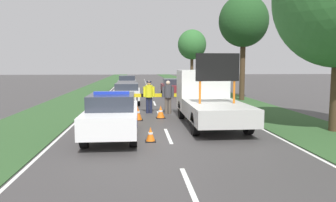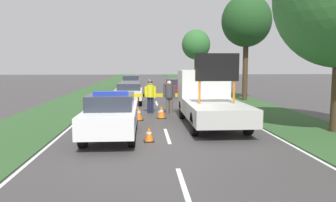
# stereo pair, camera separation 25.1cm
# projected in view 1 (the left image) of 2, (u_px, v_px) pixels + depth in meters

# --- Properties ---
(ground_plane) EXTENTS (160.00, 160.00, 0.00)m
(ground_plane) POSITION_uv_depth(u_px,v_px,m) (168.00, 136.00, 12.18)
(ground_plane) COLOR #3D3A3A
(lane_markings) EXTENTS (8.10, 65.44, 0.01)m
(lane_markings) POSITION_uv_depth(u_px,v_px,m) (152.00, 97.00, 27.39)
(lane_markings) COLOR silver
(lane_markings) RESTS_ON ground
(grass_verge_left) EXTENTS (3.61, 120.00, 0.03)m
(grass_verge_left) POSITION_uv_depth(u_px,v_px,m) (88.00, 92.00, 31.44)
(grass_verge_left) COLOR #2D5128
(grass_verge_left) RESTS_ON ground
(grass_verge_right) EXTENTS (3.61, 120.00, 0.03)m
(grass_verge_right) POSITION_uv_depth(u_px,v_px,m) (209.00, 92.00, 32.50)
(grass_verge_right) COLOR #2D5128
(grass_verge_right) RESTS_ON ground
(police_car) EXTENTS (1.81, 4.97, 1.70)m
(police_car) POSITION_uv_depth(u_px,v_px,m) (112.00, 115.00, 11.95)
(police_car) COLOR white
(police_car) RESTS_ON ground
(work_truck) EXTENTS (2.30, 6.26, 3.10)m
(work_truck) POSITION_uv_depth(u_px,v_px,m) (208.00, 98.00, 14.94)
(work_truck) COLOR white
(work_truck) RESTS_ON ground
(road_barrier) EXTENTS (3.48, 0.08, 1.03)m
(road_barrier) POSITION_uv_depth(u_px,v_px,m) (162.00, 96.00, 18.61)
(road_barrier) COLOR black
(road_barrier) RESTS_ON ground
(police_officer) EXTENTS (0.64, 0.41, 1.77)m
(police_officer) POSITION_uv_depth(u_px,v_px,m) (149.00, 94.00, 17.95)
(police_officer) COLOR #191E38
(police_officer) RESTS_ON ground
(pedestrian_civilian) EXTENTS (0.65, 0.41, 1.80)m
(pedestrian_civilian) POSITION_uv_depth(u_px,v_px,m) (168.00, 94.00, 17.67)
(pedestrian_civilian) COLOR brown
(pedestrian_civilian) RESTS_ON ground
(traffic_cone_near_police) EXTENTS (0.46, 0.46, 0.64)m
(traffic_cone_near_police) POSITION_uv_depth(u_px,v_px,m) (161.00, 112.00, 16.30)
(traffic_cone_near_police) COLOR black
(traffic_cone_near_police) RESTS_ON ground
(traffic_cone_centre_front) EXTENTS (0.49, 0.49, 0.68)m
(traffic_cone_centre_front) POSITION_uv_depth(u_px,v_px,m) (83.00, 123.00, 13.09)
(traffic_cone_centre_front) COLOR black
(traffic_cone_centre_front) RESTS_ON ground
(traffic_cone_near_truck) EXTENTS (0.49, 0.49, 0.67)m
(traffic_cone_near_truck) POSITION_uv_depth(u_px,v_px,m) (96.00, 107.00, 18.07)
(traffic_cone_near_truck) COLOR black
(traffic_cone_near_truck) RESTS_ON ground
(traffic_cone_behind_barrier) EXTENTS (0.51, 0.51, 0.70)m
(traffic_cone_behind_barrier) POSITION_uv_depth(u_px,v_px,m) (137.00, 113.00, 15.68)
(traffic_cone_behind_barrier) COLOR black
(traffic_cone_behind_barrier) RESTS_ON ground
(traffic_cone_lane_edge) EXTENTS (0.37, 0.37, 0.51)m
(traffic_cone_lane_edge) POSITION_uv_depth(u_px,v_px,m) (150.00, 134.00, 11.31)
(traffic_cone_lane_edge) COLOR black
(traffic_cone_lane_edge) RESTS_ON ground
(queued_car_van_white) EXTENTS (1.77, 4.07, 1.40)m
(queued_car_van_white) POSITION_uv_depth(u_px,v_px,m) (127.00, 93.00, 22.43)
(queued_car_van_white) COLOR silver
(queued_car_van_white) RESTS_ON ground
(queued_car_wagon_maroon) EXTENTS (1.90, 4.57, 1.43)m
(queued_car_wagon_maroon) POSITION_uv_depth(u_px,v_px,m) (173.00, 86.00, 29.02)
(queued_car_wagon_maroon) COLOR maroon
(queued_car_wagon_maroon) RESTS_ON ground
(queued_car_suv_grey) EXTENTS (1.91, 4.27, 1.49)m
(queued_car_suv_grey) POSITION_uv_depth(u_px,v_px,m) (127.00, 82.00, 35.76)
(queued_car_suv_grey) COLOR slate
(queued_car_suv_grey) RESTS_ON ground
(roadside_tree_near_left) EXTENTS (3.61, 3.61, 7.13)m
(roadside_tree_near_left) POSITION_uv_depth(u_px,v_px,m) (192.00, 45.00, 41.65)
(roadside_tree_near_left) COLOR #42301E
(roadside_tree_near_left) RESTS_ON ground
(roadside_tree_near_right) EXTENTS (3.62, 3.62, 7.76)m
(roadside_tree_near_right) POSITION_uv_depth(u_px,v_px,m) (244.00, 22.00, 23.97)
(roadside_tree_near_right) COLOR #42301E
(roadside_tree_near_right) RESTS_ON ground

